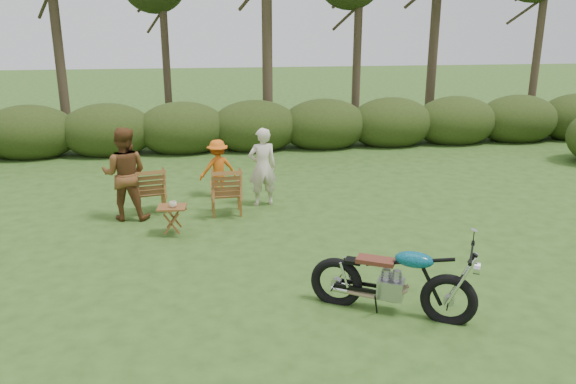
{
  "coord_description": "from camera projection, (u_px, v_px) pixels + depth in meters",
  "views": [
    {
      "loc": [
        -1.51,
        -6.6,
        3.43
      ],
      "look_at": [
        -0.2,
        1.7,
        0.9
      ],
      "focal_mm": 35.0,
      "sensor_mm": 36.0,
      "label": 1
    }
  ],
  "objects": [
    {
      "name": "cup",
      "position": [
        173.0,
        204.0,
        9.3
      ],
      "size": [
        0.15,
        0.15,
        0.1
      ],
      "primitive_type": "imported",
      "rotation": [
        0.0,
        0.0,
        0.18
      ],
      "color": "beige",
      "rests_on": "side_table"
    },
    {
      "name": "lawn_chair_right",
      "position": [
        227.0,
        213.0,
        10.55
      ],
      "size": [
        0.64,
        0.64,
        0.91
      ],
      "primitive_type": null,
      "rotation": [
        0.0,
        0.0,
        3.16
      ],
      "color": "brown",
      "rests_on": "ground"
    },
    {
      "name": "child",
      "position": [
        219.0,
        196.0,
        11.6
      ],
      "size": [
        0.86,
        0.63,
        1.19
      ],
      "primitive_type": "imported",
      "rotation": [
        0.0,
        0.0,
        3.41
      ],
      "color": "#D75D14",
      "rests_on": "ground"
    },
    {
      "name": "lawn_chair_left",
      "position": [
        152.0,
        211.0,
        10.67
      ],
      "size": [
        0.71,
        0.71,
        0.88
      ],
      "primitive_type": null,
      "rotation": [
        0.0,
        0.0,
        3.33
      ],
      "color": "brown",
      "rests_on": "ground"
    },
    {
      "name": "tree_line",
      "position": [
        268.0,
        9.0,
        15.64
      ],
      "size": [
        22.52,
        11.62,
        8.14
      ],
      "color": "#3D3021",
      "rests_on": "ground"
    },
    {
      "name": "motorcycle",
      "position": [
        389.0,
        311.0,
        6.96
      ],
      "size": [
        2.05,
        1.59,
        1.1
      ],
      "primitive_type": null,
      "rotation": [
        0.0,
        0.0,
        -0.51
      ],
      "color": "#0D89A9",
      "rests_on": "ground"
    },
    {
      "name": "adult_a",
      "position": [
        263.0,
        205.0,
        11.06
      ],
      "size": [
        0.61,
        0.46,
        1.53
      ],
      "primitive_type": "imported",
      "rotation": [
        0.0,
        0.0,
        3.32
      ],
      "color": "beige",
      "rests_on": "ground"
    },
    {
      "name": "ground",
      "position": [
        323.0,
        292.0,
        7.45
      ],
      "size": [
        80.0,
        80.0,
        0.0
      ],
      "primitive_type": "plane",
      "color": "#294617",
      "rests_on": "ground"
    },
    {
      "name": "side_table",
      "position": [
        173.0,
        220.0,
        9.43
      ],
      "size": [
        0.52,
        0.45,
        0.5
      ],
      "primitive_type": null,
      "rotation": [
        0.0,
        0.0,
        -0.09
      ],
      "color": "brown",
      "rests_on": "ground"
    },
    {
      "name": "adult_b",
      "position": [
        128.0,
        218.0,
        10.28
      ],
      "size": [
        0.89,
        0.74,
        1.69
      ],
      "primitive_type": "imported",
      "rotation": [
        0.0,
        0.0,
        3.02
      ],
      "color": "brown",
      "rests_on": "ground"
    }
  ]
}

